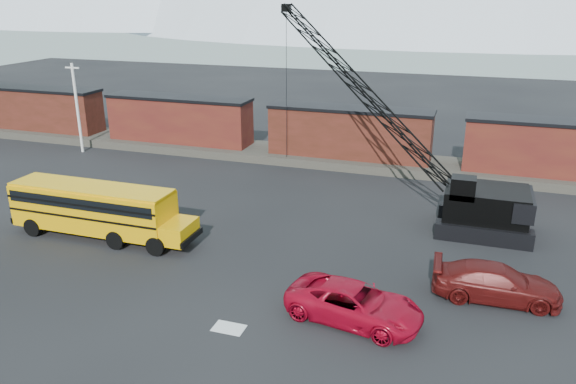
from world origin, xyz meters
name	(u,v)px	position (x,y,z in m)	size (l,w,h in m)	color
ground	(252,284)	(0.00, 0.00, 0.00)	(160.00, 160.00, 0.00)	black
gravel_berm	(349,160)	(0.00, 22.00, 0.35)	(120.00, 5.00, 0.70)	#49453C
boxcar_west_far	(38,108)	(-32.00, 22.00, 2.76)	(13.70, 3.10, 4.17)	#572018
boxcar_west_near	(180,119)	(-16.00, 22.00, 2.76)	(13.70, 3.10, 4.17)	#4A1515
boxcar_mid	(350,132)	(0.00, 22.00, 2.76)	(13.70, 3.10, 4.17)	#572018
boxcar_east_near	(558,148)	(16.00, 22.00, 2.76)	(13.70, 3.10, 4.17)	#4A1515
utility_pole	(77,107)	(-24.00, 18.00, 4.15)	(1.40, 0.24, 8.00)	silver
snow_patch	(229,328)	(0.50, -4.00, 0.01)	(1.40, 0.90, 0.02)	silver
school_bus	(98,209)	(-10.77, 2.48, 1.79)	(11.65, 2.65, 3.19)	#DE9C04
red_pickup	(354,303)	(5.55, -1.61, 0.85)	(2.82, 6.11, 1.70)	#A80820
maroon_suv	(496,283)	(11.56, 2.35, 0.86)	(2.41, 5.92, 1.72)	#500F0E
crawler_crane	(362,90)	(2.19, 15.27, 7.47)	(19.14, 12.11, 13.19)	black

